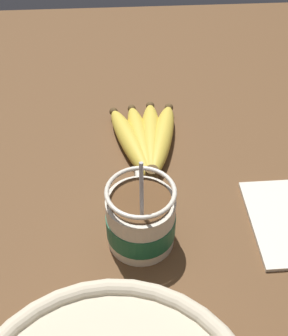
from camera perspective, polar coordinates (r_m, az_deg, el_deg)
name	(u,v)px	position (r cm, az deg, el deg)	size (l,w,h in cm)	color
table	(123,201)	(72.55, -2.53, -3.99)	(129.41, 129.41, 3.22)	brown
coffee_mug	(140,219)	(62.40, -0.46, -6.26)	(12.90, 9.31, 16.08)	beige
banana_bunch	(146,140)	(77.94, 0.24, 3.49)	(20.91, 13.24, 4.15)	#4C381E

